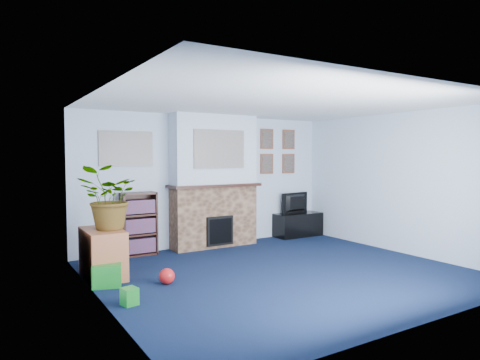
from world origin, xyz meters
TOP-DOWN VIEW (x-y plane):
  - floor at (0.00, 0.00)m, footprint 5.00×4.50m
  - ceiling at (0.00, 0.00)m, footprint 5.00×4.50m
  - wall_back at (0.00, 2.25)m, footprint 5.00×0.04m
  - wall_front at (0.00, -2.25)m, footprint 5.00×0.04m
  - wall_left at (-2.50, 0.00)m, footprint 0.04×4.50m
  - wall_right at (2.50, 0.00)m, footprint 0.04×4.50m
  - chimney_breast at (0.00, 2.05)m, footprint 1.72×0.50m
  - collage_main at (0.00, 1.84)m, footprint 1.00×0.03m
  - collage_left at (-1.55, 2.23)m, footprint 0.90×0.03m
  - portrait_tl at (1.30, 2.23)m, footprint 0.30×0.03m
  - portrait_tr at (1.85, 2.23)m, footprint 0.30×0.03m
  - portrait_bl at (1.30, 2.23)m, footprint 0.30×0.03m
  - portrait_br at (1.85, 2.23)m, footprint 0.30×0.03m
  - tv_stand at (1.95, 2.03)m, footprint 1.01×0.43m
  - television at (1.95, 2.05)m, footprint 0.74×0.20m
  - bookshelf at (-1.40, 2.11)m, footprint 0.58×0.28m
  - sideboard at (-2.24, 1.08)m, footprint 0.47×0.85m
  - potted_plant at (-2.19, 1.03)m, footprint 0.94×0.86m
  - mantel_clock at (-0.09, 2.00)m, footprint 0.11×0.06m
  - mantel_candle at (0.26, 2.00)m, footprint 0.04×0.04m
  - mantel_teddy at (-0.54, 2.00)m, footprint 0.14×0.14m
  - mantel_can at (0.69, 2.00)m, footprint 0.05×0.05m
  - green_crate at (-2.30, 0.63)m, footprint 0.42×0.37m
  - toy_ball at (-1.62, 0.31)m, footprint 0.21×0.21m
  - toy_block at (-2.26, -0.20)m, footprint 0.19×0.19m
  - toy_tube at (-2.30, 0.82)m, footprint 0.31×0.14m

SIDE VIEW (x-z plane):
  - floor at x=0.00m, z-range -0.01..0.01m
  - toy_tube at x=-2.30m, z-range -0.02..0.16m
  - toy_ball at x=-1.62m, z-range -0.01..0.19m
  - toy_block at x=-2.26m, z-range 0.01..0.21m
  - green_crate at x=-2.30m, z-range 0.00..0.28m
  - tv_stand at x=1.95m, z-range -0.01..0.46m
  - sideboard at x=-2.24m, z-range 0.02..0.68m
  - bookshelf at x=-1.40m, z-range -0.02..1.03m
  - television at x=1.95m, z-range 0.48..0.90m
  - potted_plant at x=-2.19m, z-range 0.66..1.53m
  - chimney_breast at x=0.00m, z-range -0.02..2.38m
  - wall_back at x=0.00m, z-range 0.00..2.40m
  - wall_front at x=0.00m, z-range 0.00..2.40m
  - wall_left at x=-2.50m, z-range 0.00..2.40m
  - wall_right at x=2.50m, z-range 0.00..2.40m
  - mantel_can at x=0.69m, z-range 1.16..1.26m
  - mantel_teddy at x=-0.54m, z-range 1.15..1.28m
  - mantel_clock at x=-0.09m, z-range 1.14..1.30m
  - mantel_candle at x=0.26m, z-range 1.16..1.30m
  - portrait_bl at x=1.30m, z-range 1.30..1.70m
  - portrait_br at x=1.85m, z-range 1.30..1.70m
  - collage_left at x=-1.55m, z-range 1.49..2.07m
  - collage_main at x=0.00m, z-range 1.44..2.12m
  - portrait_tl at x=1.30m, z-range 1.80..2.20m
  - portrait_tr at x=1.85m, z-range 1.80..2.20m
  - ceiling at x=0.00m, z-range 2.40..2.40m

